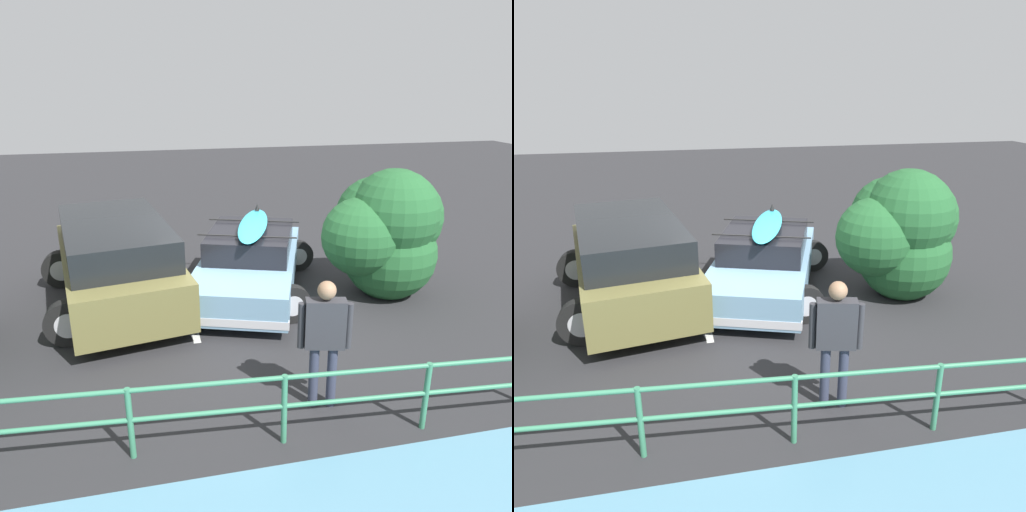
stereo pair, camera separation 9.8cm
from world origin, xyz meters
TOP-DOWN VIEW (x-y plane):
  - ground_plane at (0.00, 0.00)m, footprint 44.00×44.00m
  - parking_stripe at (0.78, -0.58)m, footprint 0.12×3.76m
  - sedan_car at (-0.48, -0.62)m, footprint 3.22×4.46m
  - suv_car at (2.04, -0.55)m, footprint 3.10×4.61m
  - person_bystander at (-0.62, 3.24)m, footprint 0.66×0.31m
  - railing_fence at (0.91, 3.77)m, footprint 8.66×0.69m
  - bush_near_left at (-2.99, 0.07)m, footprint 2.41×1.92m

SIDE VIEW (x-z plane):
  - ground_plane at x=0.00m, z-range -0.02..0.00m
  - parking_stripe at x=0.78m, z-range 0.00..0.00m
  - sedan_car at x=-0.48m, z-range -0.15..1.35m
  - railing_fence at x=0.91m, z-range 0.16..1.06m
  - suv_car at x=2.04m, z-range 0.04..1.65m
  - person_bystander at x=-0.62m, z-range 0.18..1.92m
  - bush_near_left at x=-2.99m, z-range 0.01..2.58m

